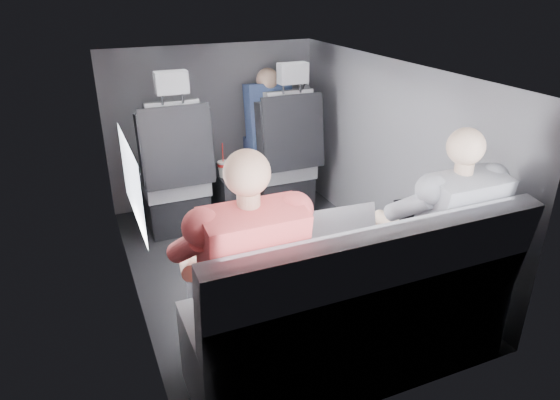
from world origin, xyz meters
name	(u,v)px	position (x,y,z in m)	size (l,w,h in m)	color
floor	(271,268)	(0.00, 0.00, 0.00)	(2.60, 2.60, 0.00)	black
ceiling	(270,69)	(0.00, 0.00, 1.35)	(2.60, 2.60, 0.00)	#B2B2AD
panel_left	(125,200)	(-0.90, 0.00, 0.68)	(0.02, 2.60, 1.35)	#56565B
panel_right	(389,159)	(0.90, 0.00, 0.68)	(0.02, 2.60, 1.35)	#56565B
panel_front	(213,126)	(0.00, 1.30, 0.68)	(1.80, 0.02, 1.35)	#56565B
panel_back	(388,282)	(0.00, -1.30, 0.68)	(1.80, 0.02, 1.35)	#56565B
side_window	(131,181)	(-0.88, -0.30, 0.90)	(0.02, 0.75, 0.42)	white
seatbelt	(292,124)	(0.45, 0.67, 0.80)	(0.05, 0.01, 0.65)	black
front_seat_left	(176,182)	(-0.45, 0.84, 0.40)	(0.52, 0.58, 1.26)	black
front_seat_right	(283,166)	(0.45, 0.84, 0.40)	(0.52, 0.58, 1.26)	black
center_console	(231,194)	(0.00, 0.88, 0.20)	(0.24, 0.48, 0.41)	black
rear_bench	(353,320)	(0.00, -1.06, 0.31)	(1.60, 0.57, 0.92)	slate
soda_cup	(223,168)	(-0.08, 0.80, 0.47)	(0.09, 0.09, 0.28)	white
water_bottle	(249,168)	(0.10, 0.69, 0.48)	(0.06, 0.06, 0.17)	#9ABDD1
laptop_white	(226,262)	(-0.55, -0.81, 0.63)	(0.33, 0.32, 0.23)	silver
laptop_silver	(329,239)	(-0.01, -0.82, 0.64)	(0.39, 0.36, 0.27)	#B8B8BD
laptop_black	(410,222)	(0.49, -0.80, 0.63)	(0.34, 0.31, 0.22)	black
passenger_rear_left	(242,276)	(-0.53, -0.97, 0.64)	(0.52, 0.64, 1.26)	#313035
passenger_rear_right	(437,234)	(0.53, -0.97, 0.63)	(0.50, 0.62, 1.22)	navy
passenger_front_right	(268,119)	(0.42, 1.10, 0.74)	(0.38, 0.38, 0.73)	navy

